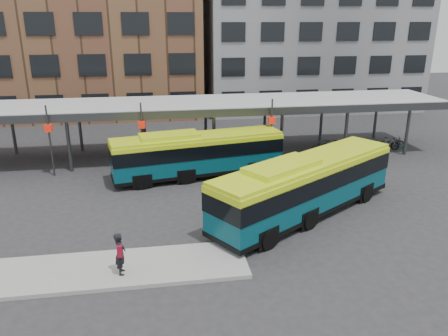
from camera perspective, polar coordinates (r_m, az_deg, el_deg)
ground at (r=22.02m, az=-2.74°, el=-8.26°), size 120.00×120.00×0.00m
boarding_island at (r=19.57m, az=-18.32°, el=-12.76°), size 14.00×3.00×0.18m
canopy at (r=32.99m, az=-5.49°, el=8.11°), size 40.00×6.53×4.80m
building_brick at (r=52.10m, az=-18.91°, el=19.02°), size 26.00×14.00×22.00m
building_grey at (r=54.56m, az=10.82°, el=18.56°), size 24.00×14.00×20.00m
bus_front at (r=23.47m, az=10.65°, el=-2.14°), size 11.64×8.76×3.36m
bus_rear at (r=28.92m, az=-3.50°, el=1.94°), size 11.54×4.40×3.11m
pedestrian at (r=18.39m, az=-13.40°, el=-10.79°), size 0.45×0.69×1.81m
bike_rack at (r=36.56m, az=17.08°, el=2.88°), size 8.03×1.66×1.02m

